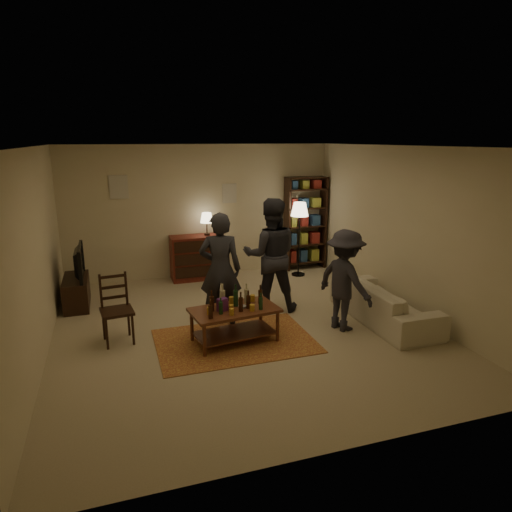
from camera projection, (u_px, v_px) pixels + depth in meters
name	position (u px, v px, depth m)	size (l,w,h in m)	color
floor	(243.00, 328.00, 6.97)	(6.00, 6.00, 0.00)	#C6B793
room_shell	(169.00, 190.00, 9.06)	(6.00, 6.00, 6.00)	beige
rug	(235.00, 341.00, 6.50)	(2.20, 1.50, 0.01)	maroon
coffee_table	(234.00, 313.00, 6.40)	(1.28, 0.81, 0.83)	brown
dining_chair	(116.00, 306.00, 6.41)	(0.48, 0.48, 1.00)	black
tv_stand	(76.00, 284.00, 7.79)	(0.40, 1.00, 1.06)	black
dresser	(196.00, 256.00, 9.29)	(1.00, 0.50, 1.36)	maroon
bookshelf	(305.00, 222.00, 9.95)	(0.90, 0.34, 2.02)	black
floor_lamp	(300.00, 214.00, 9.34)	(0.36, 0.36, 1.54)	black
sofa	(384.00, 302.00, 7.19)	(2.08, 0.81, 0.61)	beige
person_left	(220.00, 269.00, 6.92)	(0.64, 0.42, 1.75)	#27282F
person_right	(271.00, 255.00, 7.51)	(0.92, 0.71, 1.88)	#282930
person_by_sofa	(345.00, 280.00, 6.76)	(0.99, 0.57, 1.53)	#292931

